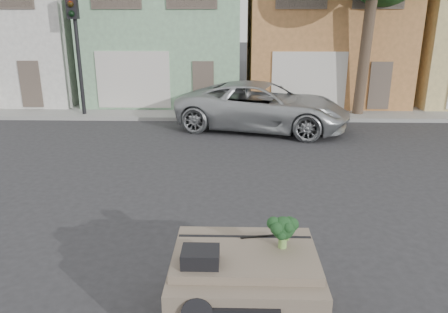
{
  "coord_description": "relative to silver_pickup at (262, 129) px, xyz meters",
  "views": [
    {
      "loc": [
        -0.15,
        -8.21,
        4.16
      ],
      "look_at": [
        -0.38,
        0.5,
        1.3
      ],
      "focal_mm": 35.0,
      "sensor_mm": 36.0,
      "label": 1
    }
  ],
  "objects": [
    {
      "name": "tree_near",
      "position": [
        4.13,
        1.99,
        4.25
      ],
      "size": [
        4.4,
        4.0,
        8.5
      ],
      "primitive_type": "cube",
      "color": "#173C19",
      "rests_on": "ground"
    },
    {
      "name": "townhouse_white",
      "position": [
        -11.87,
        6.69,
        3.77
      ],
      "size": [
        7.2,
        8.2,
        7.55
      ],
      "primitive_type": "cube",
      "color": "silver",
      "rests_on": "ground"
    },
    {
      "name": "townhouse_mint",
      "position": [
        -4.37,
        6.69,
        3.77
      ],
      "size": [
        7.2,
        8.2,
        7.55
      ],
      "primitive_type": "cube",
      "color": "#85B28A",
      "rests_on": "ground"
    },
    {
      "name": "traffic_signal",
      "position": [
        -7.37,
        1.69,
        2.55
      ],
      "size": [
        0.4,
        0.4,
        5.1
      ],
      "primitive_type": "cube",
      "color": "black",
      "rests_on": "ground"
    },
    {
      "name": "townhouse_tan",
      "position": [
        3.13,
        6.69,
        3.77
      ],
      "size": [
        7.2,
        8.2,
        7.55
      ],
      "primitive_type": "cube",
      "color": "#B67944",
      "rests_on": "ground"
    },
    {
      "name": "broccoli",
      "position": [
        -0.36,
        -10.72,
        1.35
      ],
      "size": [
        0.51,
        0.51,
        0.46
      ],
      "primitive_type": "cube",
      "rotation": [
        0.0,
        0.0,
        2.09
      ],
      "color": "#153417",
      "rests_on": "car_dashboard"
    },
    {
      "name": "ground_plane",
      "position": [
        -0.87,
        -7.81,
        0.0
      ],
      "size": [
        120.0,
        120.0,
        0.0
      ],
      "primitive_type": "plane",
      "color": "#303033",
      "rests_on": "ground"
    },
    {
      "name": "instrument_hump",
      "position": [
        -1.45,
        -11.16,
        1.22
      ],
      "size": [
        0.48,
        0.38,
        0.2
      ],
      "primitive_type": "cube",
      "color": "black",
      "rests_on": "car_dashboard"
    },
    {
      "name": "wiper_arm",
      "position": [
        -0.59,
        -10.43,
        1.13
      ],
      "size": [
        0.69,
        0.15,
        0.02
      ],
      "primitive_type": "cube",
      "rotation": [
        0.0,
        0.0,
        0.17
      ],
      "color": "black",
      "rests_on": "car_dashboard"
    },
    {
      "name": "sidewalk",
      "position": [
        -0.87,
        2.69,
        0.07
      ],
      "size": [
        40.0,
        3.0,
        0.15
      ],
      "primitive_type": "cube",
      "color": "gray",
      "rests_on": "ground"
    },
    {
      "name": "silver_pickup",
      "position": [
        0.0,
        0.0,
        0.0
      ],
      "size": [
        6.86,
        4.44,
        1.76
      ],
      "primitive_type": "imported",
      "rotation": [
        0.0,
        0.0,
        1.31
      ],
      "color": "#ADB1B4",
      "rests_on": "ground"
    },
    {
      "name": "car_dashboard",
      "position": [
        -0.87,
        -10.81,
        0.56
      ],
      "size": [
        2.0,
        1.8,
        1.12
      ],
      "primitive_type": "cube",
      "color": "#756655",
      "rests_on": "ground"
    }
  ]
}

